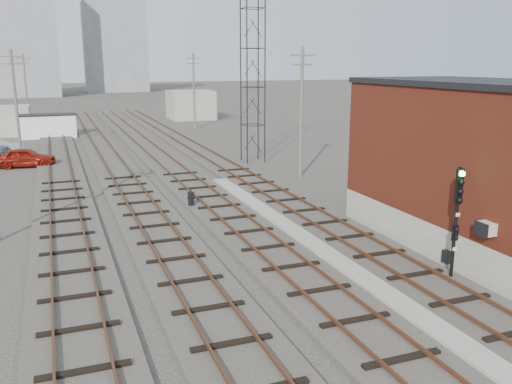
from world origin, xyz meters
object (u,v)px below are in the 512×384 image
signal_mast (457,215)px  switch_stand (191,199)px  car_silver (0,147)px  car_red (25,157)px  site_trailer (48,126)px

signal_mast → switch_stand: (-6.57, 13.44, -2.04)m
car_silver → car_red: bearing=-165.6°
switch_stand → car_red: size_ratio=0.26×
site_trailer → signal_mast: bearing=-73.8°
car_red → car_silver: car_red is taller
switch_stand → site_trailer: site_trailer is taller
signal_mast → car_red: signal_mast is taller
signal_mast → car_red: 33.89m
signal_mast → site_trailer: 49.49m
signal_mast → car_red: size_ratio=0.98×
switch_stand → site_trailer: size_ratio=0.19×
switch_stand → car_red: 18.89m
site_trailer → car_red: site_trailer is taller
switch_stand → car_red: bearing=103.8°
car_red → car_silver: bearing=23.0°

